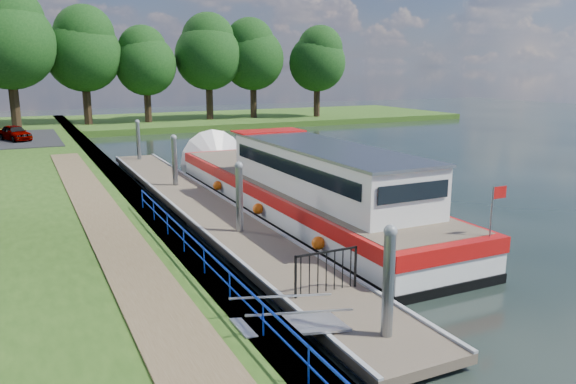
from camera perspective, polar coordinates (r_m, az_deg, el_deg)
name	(u,v)px	position (r m, az deg, el deg)	size (l,w,h in m)	color
ground	(373,342)	(13.56, 8.61, -14.84)	(160.00, 160.00, 0.00)	black
bank_edge	(134,201)	(25.90, -15.39, -0.87)	(1.10, 90.00, 0.78)	#473D2D
far_bank	(201,120)	(64.95, -8.84, 7.23)	(60.00, 18.00, 0.60)	#294A15
footpath	(117,240)	(18.82, -17.00, -4.69)	(1.60, 40.00, 0.05)	brown
blue_fence	(216,266)	(14.38, -7.34, -7.45)	(0.04, 18.04, 0.72)	#0C2DBF
pontoon	(203,209)	(24.63, -8.66, -1.72)	(2.50, 30.00, 0.56)	brown
mooring_piles	(202,184)	(24.39, -8.74, 0.77)	(0.30, 27.30, 3.55)	gray
gangway	(292,324)	(12.82, 0.36, -13.26)	(2.58, 1.00, 0.92)	#A5A8AD
gate_panel	(326,265)	(14.80, 3.92, -7.45)	(1.85, 0.05, 1.15)	black
barge	(290,187)	(24.55, 0.20, 0.54)	(4.36, 21.15, 4.78)	black
horizon_trees	(70,48)	(58.80, -21.23, 13.46)	(54.38, 10.03, 12.87)	#332316
car_a	(15,133)	(46.75, -25.99, 5.44)	(1.37, 3.41, 1.16)	#999999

